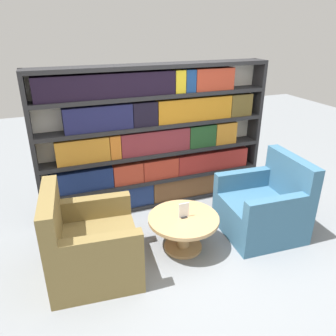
% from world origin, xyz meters
% --- Properties ---
extents(ground_plane, '(14.00, 14.00, 0.00)m').
position_xyz_m(ground_plane, '(0.00, 0.00, 0.00)').
color(ground_plane, gray).
extents(bookshelf, '(3.07, 0.30, 1.90)m').
position_xyz_m(bookshelf, '(0.00, 1.28, 0.94)').
color(bookshelf, silver).
rests_on(bookshelf, ground_plane).
extents(armchair_left, '(0.94, 0.93, 0.95)m').
position_xyz_m(armchair_left, '(-1.11, 0.14, 0.32)').
color(armchair_left, olive).
rests_on(armchair_left, ground_plane).
extents(armchair_right, '(0.91, 0.90, 0.95)m').
position_xyz_m(armchair_right, '(0.96, 0.13, 0.32)').
color(armchair_right, '#386684').
rests_on(armchair_right, ground_plane).
extents(coffee_table, '(0.78, 0.78, 0.41)m').
position_xyz_m(coffee_table, '(-0.07, 0.17, 0.29)').
color(coffee_table, tan).
rests_on(coffee_table, ground_plane).
extents(table_sign, '(0.11, 0.06, 0.17)m').
position_xyz_m(table_sign, '(-0.07, 0.17, 0.48)').
color(table_sign, black).
rests_on(table_sign, coffee_table).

